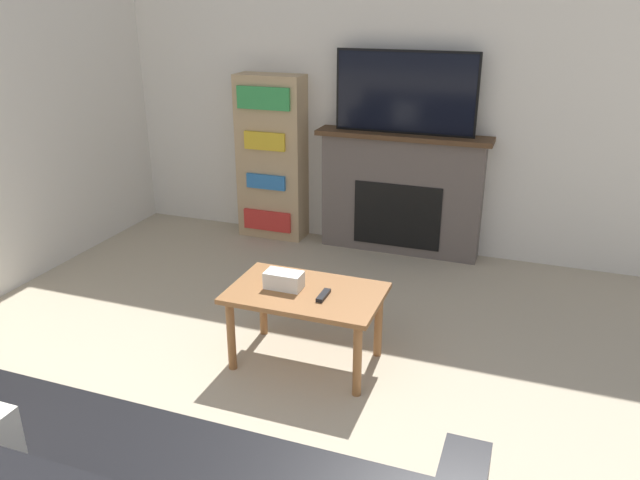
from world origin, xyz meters
The scene contains 7 objects.
wall_back centered at (0.00, 4.46, 1.35)m, with size 5.61×0.06×2.70m.
fireplace centered at (0.25, 4.32, 0.52)m, with size 1.44×0.28×1.03m.
tv centered at (0.25, 4.30, 1.36)m, with size 1.14×0.03×0.65m.
coffee_table centered at (0.14, 2.38, 0.41)m, with size 0.89×0.56×0.48m.
tissue_box centered at (0.01, 2.38, 0.53)m, with size 0.22×0.12×0.10m.
remote_control centered at (0.27, 2.34, 0.49)m, with size 0.04×0.15×0.02m.
bookshelf centered at (-0.92, 4.29, 0.73)m, with size 0.60×0.29×1.45m.
Camera 1 is at (1.34, -0.65, 2.08)m, focal length 35.00 mm.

